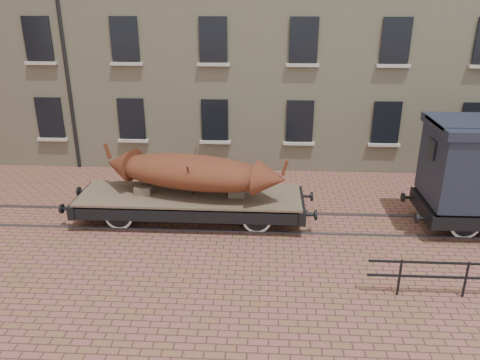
{
  "coord_description": "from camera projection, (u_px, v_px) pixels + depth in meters",
  "views": [
    {
      "loc": [
        -0.38,
        -13.86,
        6.99
      ],
      "look_at": [
        -1.2,
        0.5,
        1.3
      ],
      "focal_mm": 35.0,
      "sensor_mm": 36.0,
      "label": 1
    }
  ],
  "objects": [
    {
      "name": "flatcar_wagon",
      "position": [
        190.0,
        200.0,
        15.29
      ],
      "size": [
        8.12,
        2.2,
        1.23
      ],
      "color": "brown",
      "rests_on": "ground"
    },
    {
      "name": "iron_boat",
      "position": [
        192.0,
        172.0,
        14.93
      ],
      "size": [
        6.14,
        2.79,
        1.5
      ],
      "color": "#662C13",
      "rests_on": "flatcar_wagon"
    },
    {
      "name": "ground",
      "position": [
        275.0,
        223.0,
        15.42
      ],
      "size": [
        90.0,
        90.0,
        0.0
      ],
      "primitive_type": "plane",
      "color": "brown"
    },
    {
      "name": "rail_track",
      "position": [
        275.0,
        222.0,
        15.41
      ],
      "size": [
        30.0,
        1.52,
        0.06
      ],
      "color": "#59595E",
      "rests_on": "ground"
    }
  ]
}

